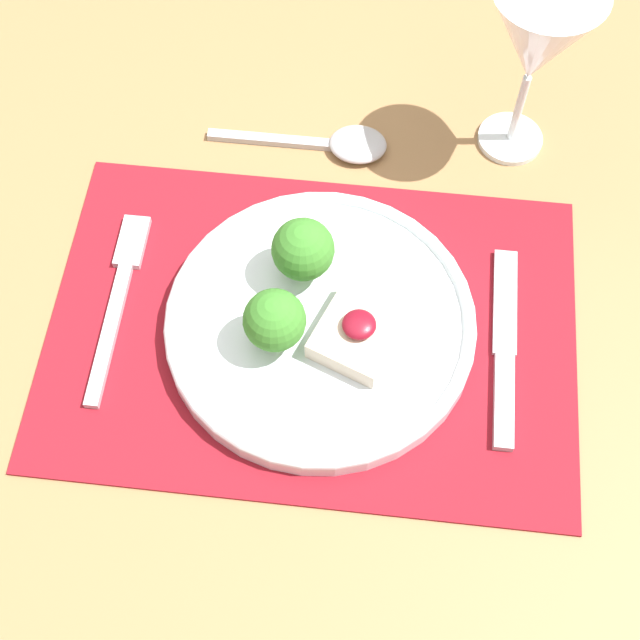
% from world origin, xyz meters
% --- Properties ---
extents(ground_plane, '(8.00, 8.00, 0.00)m').
position_xyz_m(ground_plane, '(0.00, 0.00, 0.00)').
color(ground_plane, '#4C4742').
extents(dining_table, '(1.56, 1.14, 0.74)m').
position_xyz_m(dining_table, '(0.00, 0.00, 0.66)').
color(dining_table, olive).
rests_on(dining_table, ground_plane).
extents(placemat, '(0.45, 0.31, 0.00)m').
position_xyz_m(placemat, '(0.00, 0.00, 0.74)').
color(placemat, maroon).
rests_on(placemat, dining_table).
extents(dinner_plate, '(0.26, 0.26, 0.08)m').
position_xyz_m(dinner_plate, '(0.01, -0.00, 0.76)').
color(dinner_plate, silver).
rests_on(dinner_plate, placemat).
extents(fork, '(0.02, 0.19, 0.01)m').
position_xyz_m(fork, '(-0.17, 0.01, 0.74)').
color(fork, '#B2B2B7').
rests_on(fork, placemat).
extents(knife, '(0.02, 0.19, 0.01)m').
position_xyz_m(knife, '(0.16, -0.01, 0.74)').
color(knife, '#B2B2B7').
rests_on(knife, placemat).
extents(spoon, '(0.17, 0.05, 0.02)m').
position_xyz_m(spoon, '(0.01, 0.20, 0.74)').
color(spoon, '#B2B2B7').
rests_on(spoon, dining_table).
extents(wine_glass_near, '(0.10, 0.10, 0.18)m').
position_xyz_m(wine_glass_near, '(0.17, 0.23, 0.87)').
color(wine_glass_near, white).
rests_on(wine_glass_near, dining_table).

